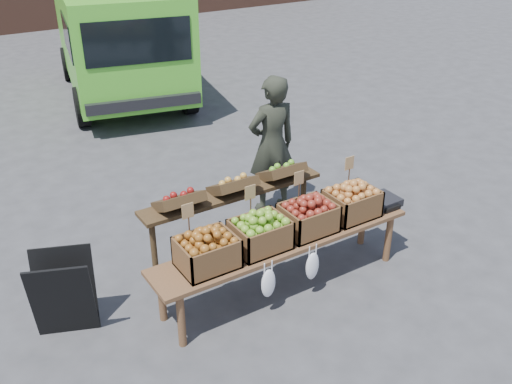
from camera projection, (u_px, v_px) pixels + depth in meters
ground at (226, 277)px, 5.82m from camera, size 80.00×80.00×0.00m
delivery_van at (119, 41)px, 10.59m from camera, size 3.01×4.94×2.06m
vendor at (272, 145)px, 6.72m from camera, size 0.64×0.45×1.69m
chalkboard_sign at (64, 295)px, 4.93m from camera, size 0.59×0.46×0.80m
back_table at (234, 215)px, 5.90m from camera, size 2.10×0.44×1.04m
display_bench at (284, 264)px, 5.54m from camera, size 2.70×0.56×0.57m
crate_golden_apples at (207, 253)px, 4.95m from camera, size 0.50×0.40×0.28m
crate_russet_pears at (260, 234)px, 5.21m from camera, size 0.50×0.40×0.28m
crate_red_apples at (308, 218)px, 5.47m from camera, size 0.50×0.40×0.28m
crate_green_apples at (352, 203)px, 5.73m from camera, size 0.50×0.40×0.28m
weighing_scale at (382, 201)px, 5.98m from camera, size 0.34×0.30×0.08m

